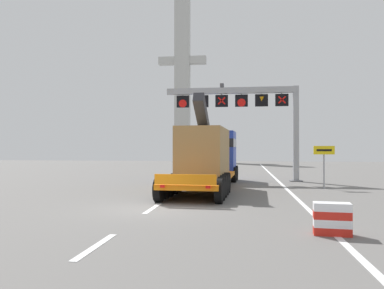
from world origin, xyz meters
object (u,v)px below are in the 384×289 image
Objects in this scene: exit_sign_yellow at (324,157)px; bridge_pylon_distant at (182,78)px; heavy_haul_truck_orange at (210,155)px; overhead_lane_gantry at (249,106)px; crash_barrier_striped at (332,219)px.

exit_sign_yellow is 52.49m from bridge_pylon_distant.
heavy_haul_truck_orange is at bearing -78.94° from bridge_pylon_distant.
heavy_haul_truck_orange is at bearing -118.56° from overhead_lane_gantry.
crash_barrier_striped is at bearing -77.15° from bridge_pylon_distant.
overhead_lane_gantry is 0.33× the size of bridge_pylon_distant.
bridge_pylon_distant is at bearing 108.60° from exit_sign_yellow.
bridge_pylon_distant is at bearing 105.34° from overhead_lane_gantry.
heavy_haul_truck_orange is 13.54× the size of crash_barrier_striped.
exit_sign_yellow is 2.44× the size of crash_barrier_striped.
overhead_lane_gantry reaches higher than exit_sign_yellow.
exit_sign_yellow is (6.86, -0.43, -0.10)m from heavy_haul_truck_orange.
exit_sign_yellow is 12.92m from crash_barrier_striped.
bridge_pylon_distant reaches higher than exit_sign_yellow.
crash_barrier_striped is (-2.33, -12.62, -1.44)m from exit_sign_yellow.
overhead_lane_gantry is 6.33m from heavy_haul_truck_orange.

